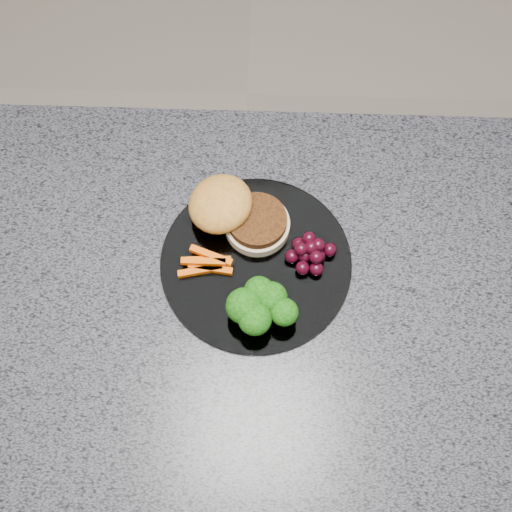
{
  "coord_description": "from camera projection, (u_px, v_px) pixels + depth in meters",
  "views": [
    {
      "loc": [
        0.07,
        -0.33,
        1.79
      ],
      "look_at": [
        0.06,
        0.05,
        0.93
      ],
      "focal_mm": 50.0,
      "sensor_mm": 36.0,
      "label": 1
    }
  ],
  "objects": [
    {
      "name": "room",
      "position": [
        179.0,
        88.0,
        0.54
      ],
      "size": [
        4.02,
        4.02,
        2.7
      ],
      "color": "gray",
      "rests_on": "ground"
    },
    {
      "name": "carrot_sticks",
      "position": [
        207.0,
        263.0,
        0.96
      ],
      "size": [
        0.07,
        0.04,
        0.02
      ],
      "rotation": [
        0.0,
        0.0,
        -0.26
      ],
      "color": "#D85003",
      "rests_on": "plate"
    },
    {
      "name": "island_cabinet",
      "position": [
        226.0,
        382.0,
        1.38
      ],
      "size": [
        1.2,
        0.6,
        0.86
      ],
      "primitive_type": "cube",
      "color": "brown",
      "rests_on": "ground"
    },
    {
      "name": "burger",
      "position": [
        234.0,
        212.0,
        0.97
      ],
      "size": [
        0.14,
        0.11,
        0.05
      ],
      "rotation": [
        0.0,
        0.0,
        -0.0
      ],
      "color": "#C7B28C",
      "rests_on": "plate"
    },
    {
      "name": "grape_bunch",
      "position": [
        310.0,
        252.0,
        0.95
      ],
      "size": [
        0.07,
        0.06,
        0.03
      ],
      "rotation": [
        0.0,
        0.0,
        -0.26
      ],
      "color": "black",
      "rests_on": "plate"
    },
    {
      "name": "plate",
      "position": [
        256.0,
        263.0,
        0.97
      ],
      "size": [
        0.26,
        0.26,
        0.01
      ],
      "primitive_type": "cylinder",
      "color": "white",
      "rests_on": "countertop"
    },
    {
      "name": "countertop",
      "position": [
        213.0,
        302.0,
        0.97
      ],
      "size": [
        1.2,
        0.6,
        0.04
      ],
      "primitive_type": "cube",
      "color": "#474650",
      "rests_on": "island_cabinet"
    },
    {
      "name": "broccoli",
      "position": [
        260.0,
        306.0,
        0.9
      ],
      "size": [
        0.09,
        0.08,
        0.06
      ],
      "rotation": [
        0.0,
        0.0,
        0.17
      ],
      "color": "#629636",
      "rests_on": "plate"
    }
  ]
}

